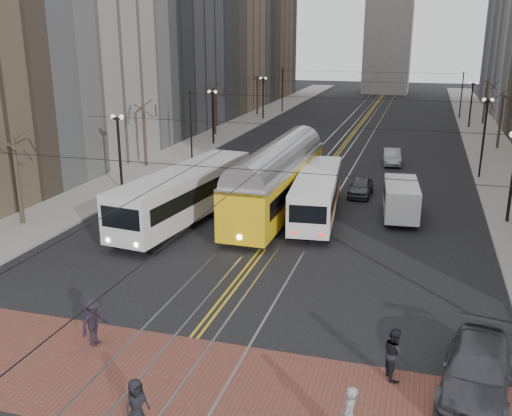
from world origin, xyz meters
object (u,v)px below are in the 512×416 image
Objects in this scene: sedan_parked at (477,370)px; pedestrian_a at (136,404)px; streetcar at (277,186)px; cargo_van at (401,201)px; rear_bus at (317,196)px; sedan_silver at (392,157)px; pedestrian_c at (394,353)px; transit_bus at (185,196)px; sedan_grey at (361,187)px; pedestrian_d at (94,322)px.

sedan_parked is 11.21m from pedestrian_a.
streetcar is 8.13m from cargo_van.
pedestrian_a is at bearing -98.81° from rear_bus.
streetcar is at bearing 165.94° from rear_bus.
sedan_silver is at bearing 17.43° from pedestrian_a.
sedan_parked is (4.93, -35.13, 0.07)m from sedan_silver.
sedan_silver is 2.30× the size of pedestrian_c.
transit_bus is at bearing 148.24° from sedan_parked.
transit_bus reaches higher than sedan_grey.
sedan_parked is at bearing -38.89° from pedestrian_a.
sedan_grey is at bearing -103.72° from sedan_silver.
streetcar reaches higher than pedestrian_a.
streetcar is 9.28× the size of pedestrian_a.
cargo_van reaches higher than sedan_grey.
streetcar is at bearing 131.45° from sedan_parked.
cargo_van is 18.87m from sedan_parked.
sedan_silver is (11.61, 21.09, -0.99)m from transit_bus.
pedestrian_c is (0.67, -18.54, -0.24)m from cargo_van.
cargo_van is at bearing 7.09° from streetcar.
cargo_van is 3.21× the size of pedestrian_a.
transit_bus is 8.07× the size of pedestrian_a.
pedestrian_a is (-3.57, -28.50, 0.18)m from sedan_grey.
rear_bus reaches higher than pedestrian_a.
sedan_silver is at bearing -2.35° from pedestrian_d.
rear_bus is 6.04× the size of pedestrian_c.
rear_bus is at bearing 29.26° from transit_bus.
streetcar is 8.33× the size of pedestrian_c.
pedestrian_a is at bearing -124.05° from pedestrian_d.
rear_bus reaches higher than sedan_silver.
sedan_parked reaches higher than sedan_silver.
streetcar is (5.09, 3.66, 0.14)m from transit_bus.
pedestrian_d is (-3.90, 4.00, 0.14)m from pedestrian_a.
sedan_grey is 2.11× the size of pedestrian_c.
sedan_grey is (2.20, 6.24, -0.81)m from rear_bus.
transit_bus is 13.91m from cargo_van.
pedestrian_c is at bearing -73.25° from pedestrian_d.
rear_bus is 6.66m from sedan_grey.
transit_bus is 20.13m from pedestrian_a.
pedestrian_c is (7.32, 5.00, 0.10)m from pedestrian_a.
pedestrian_c reaches higher than pedestrian_a.
sedan_grey is 11.72m from sedan_silver.
pedestrian_d is (-10.56, -19.54, -0.20)m from cargo_van.
sedan_parked is at bearing -33.43° from transit_bus.
transit_bus is at bearing -135.28° from sedan_grey.
streetcar is 18.88m from pedestrian_d.
streetcar reaches higher than transit_bus.
cargo_van is 22.21m from pedestrian_d.
pedestrian_a is at bearing -145.00° from sedan_parked.
sedan_parked is at bearing -85.05° from cargo_van.
sedan_grey is 2.35× the size of pedestrian_a.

